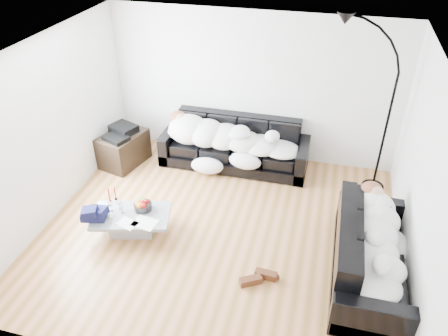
% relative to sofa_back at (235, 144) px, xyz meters
% --- Properties ---
extents(ground, '(5.00, 5.00, 0.00)m').
position_rel_sofa_back_xyz_m(ground, '(0.20, -1.80, -0.42)').
color(ground, olive).
rests_on(ground, ground).
extents(wall_back, '(5.00, 0.02, 2.60)m').
position_rel_sofa_back_xyz_m(wall_back, '(0.20, 0.45, 0.88)').
color(wall_back, silver).
rests_on(wall_back, ground).
extents(wall_left, '(0.02, 4.50, 2.60)m').
position_rel_sofa_back_xyz_m(wall_left, '(-2.30, -1.80, 0.88)').
color(wall_left, silver).
rests_on(wall_left, ground).
extents(wall_right, '(0.02, 4.50, 2.60)m').
position_rel_sofa_back_xyz_m(wall_right, '(2.70, -1.80, 0.88)').
color(wall_right, silver).
rests_on(wall_right, ground).
extents(ceiling, '(5.00, 5.00, 0.00)m').
position_rel_sofa_back_xyz_m(ceiling, '(0.20, -1.80, 2.18)').
color(ceiling, white).
rests_on(ceiling, ground).
extents(sofa_back, '(2.56, 0.89, 0.84)m').
position_rel_sofa_back_xyz_m(sofa_back, '(0.00, 0.00, 0.00)').
color(sofa_back, black).
rests_on(sofa_back, ground).
extents(sofa_right, '(0.89, 2.07, 0.84)m').
position_rel_sofa_back_xyz_m(sofa_right, '(2.27, -2.15, 0.00)').
color(sofa_right, black).
rests_on(sofa_right, ground).
extents(sleeper_back, '(2.16, 0.75, 0.43)m').
position_rel_sofa_back_xyz_m(sleeper_back, '(0.00, -0.05, 0.22)').
color(sleeper_back, silver).
rests_on(sleeper_back, sofa_back).
extents(sleeper_right, '(0.75, 1.77, 0.43)m').
position_rel_sofa_back_xyz_m(sleeper_right, '(2.27, -2.15, 0.22)').
color(sleeper_right, silver).
rests_on(sleeper_right, sofa_right).
extents(teal_cushion, '(0.42, 0.38, 0.20)m').
position_rel_sofa_back_xyz_m(teal_cushion, '(2.21, -1.51, 0.30)').
color(teal_cushion, '#0E6353').
rests_on(teal_cushion, sofa_right).
extents(coffee_table, '(1.20, 0.88, 0.32)m').
position_rel_sofa_back_xyz_m(coffee_table, '(-1.00, -2.13, -0.26)').
color(coffee_table, '#939699').
rests_on(coffee_table, ground).
extents(fruit_bowl, '(0.31, 0.31, 0.16)m').
position_rel_sofa_back_xyz_m(fruit_bowl, '(-0.87, -1.97, -0.02)').
color(fruit_bowl, white).
rests_on(fruit_bowl, coffee_table).
extents(wine_glass_a, '(0.09, 0.09, 0.16)m').
position_rel_sofa_back_xyz_m(wine_glass_a, '(-1.19, -2.05, -0.02)').
color(wine_glass_a, white).
rests_on(wine_glass_a, coffee_table).
extents(wine_glass_b, '(0.08, 0.08, 0.16)m').
position_rel_sofa_back_xyz_m(wine_glass_b, '(-1.30, -2.12, -0.02)').
color(wine_glass_b, white).
rests_on(wine_glass_b, coffee_table).
extents(wine_glass_c, '(0.07, 0.07, 0.15)m').
position_rel_sofa_back_xyz_m(wine_glass_c, '(-1.12, -2.12, -0.03)').
color(wine_glass_c, white).
rests_on(wine_glass_c, coffee_table).
extents(candle_left, '(0.06, 0.06, 0.25)m').
position_rel_sofa_back_xyz_m(candle_left, '(-1.41, -1.94, 0.02)').
color(candle_left, maroon).
rests_on(candle_left, coffee_table).
extents(candle_right, '(0.04, 0.04, 0.22)m').
position_rel_sofa_back_xyz_m(candle_right, '(-1.35, -1.86, 0.01)').
color(candle_right, maroon).
rests_on(candle_right, coffee_table).
extents(newspaper_a, '(0.37, 0.30, 0.01)m').
position_rel_sofa_back_xyz_m(newspaper_a, '(-0.73, -2.25, -0.10)').
color(newspaper_a, silver).
rests_on(newspaper_a, coffee_table).
extents(newspaper_b, '(0.32, 0.27, 0.01)m').
position_rel_sofa_back_xyz_m(newspaper_b, '(-0.96, -2.32, -0.10)').
color(newspaper_b, silver).
rests_on(newspaper_b, coffee_table).
extents(navy_jacket, '(0.42, 0.38, 0.17)m').
position_rel_sofa_back_xyz_m(navy_jacket, '(-1.43, -2.36, 0.06)').
color(navy_jacket, black).
rests_on(navy_jacket, coffee_table).
extents(shoes, '(0.56, 0.48, 0.11)m').
position_rel_sofa_back_xyz_m(shoes, '(0.93, -2.59, -0.36)').
color(shoes, '#472311').
rests_on(shoes, ground).
extents(av_cabinet, '(0.77, 0.95, 0.57)m').
position_rel_sofa_back_xyz_m(av_cabinet, '(-1.91, -0.45, -0.13)').
color(av_cabinet, black).
rests_on(av_cabinet, ground).
extents(stereo, '(0.54, 0.48, 0.13)m').
position_rel_sofa_back_xyz_m(stereo, '(-1.91, -0.45, 0.22)').
color(stereo, black).
rests_on(stereo, av_cabinet).
extents(floor_lamp, '(0.92, 0.43, 2.44)m').
position_rel_sofa_back_xyz_m(floor_lamp, '(2.39, -0.10, 0.80)').
color(floor_lamp, black).
rests_on(floor_lamp, ground).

